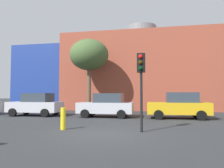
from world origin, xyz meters
name	(u,v)px	position (x,y,z in m)	size (l,w,h in m)	color
ground_plane	(103,134)	(0.00, 0.00, 0.00)	(200.00, 200.00, 0.00)	#2D3033
building_backdrop	(142,75)	(0.66, 19.98, 4.38)	(31.92, 11.79, 11.02)	#9E4733
parked_car_1	(36,105)	(-7.43, 7.16, 0.93)	(4.33, 2.12, 1.88)	silver
parked_car_2	(106,105)	(-1.42, 7.16, 0.92)	(4.26, 2.09, 1.85)	silver
parked_car_3	(179,106)	(4.01, 7.16, 0.95)	(4.40, 2.16, 1.91)	gold
traffic_light_island	(141,74)	(1.63, 0.76, 2.70)	(0.38, 0.38, 3.66)	black
bare_tree_0	(89,55)	(-4.19, 11.60, 5.75)	(3.94, 3.94, 7.38)	brown
bollard_yellow_0	(63,119)	(-2.21, 0.74, 0.54)	(0.24, 0.24, 1.09)	yellow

